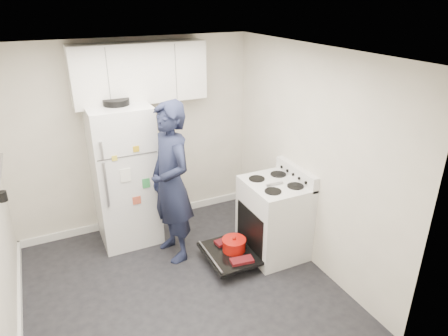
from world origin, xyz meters
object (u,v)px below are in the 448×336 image
open_oven_door (231,250)px  refrigerator (124,175)px  electric_range (273,219)px  person (171,183)px

open_oven_door → refrigerator: size_ratio=0.38×
electric_range → person: 1.30m
electric_range → refrigerator: (-1.51, 1.10, 0.43)m
electric_range → open_oven_door: size_ratio=1.57×
electric_range → person: size_ratio=0.57×
electric_range → refrigerator: 1.92m
open_oven_door → refrigerator: (-0.95, 1.09, 0.71)m
open_oven_door → refrigerator: bearing=131.0°
refrigerator → electric_range: bearing=-36.1°
electric_range → refrigerator: bearing=143.9°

